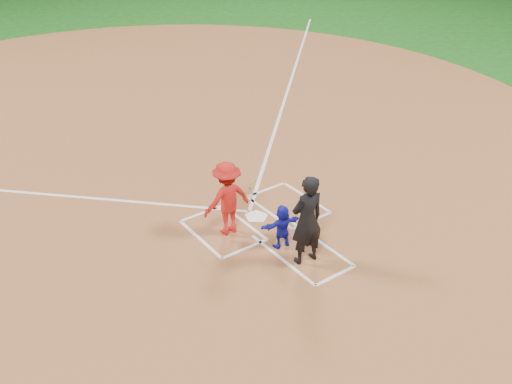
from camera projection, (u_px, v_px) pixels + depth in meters
ground at (256, 217)px, 13.80m from camera, size 120.00×120.00×0.00m
home_plate_dirt at (145, 134)px, 17.99m from camera, size 28.00×28.00×0.01m
home_plate at (256, 217)px, 13.79m from camera, size 0.60×0.60×0.02m
catcher at (282, 226)px, 12.49m from camera, size 1.00×0.44×1.04m
umpire at (307, 220)px, 11.78m from camera, size 0.79×0.56×2.05m
chalk_markings at (155, 142)px, 17.49m from camera, size 28.35×17.32×0.01m
batter_at_plate at (227, 198)px, 12.81m from camera, size 1.50×0.84×1.78m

